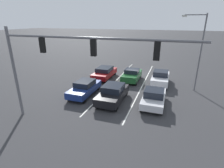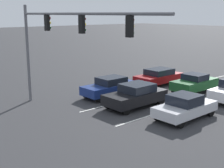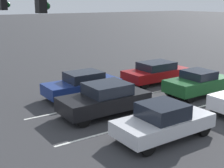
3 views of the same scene
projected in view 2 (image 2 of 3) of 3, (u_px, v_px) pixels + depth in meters
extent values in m
plane|color=#333335|center=(208.00, 87.00, 26.02)|extent=(240.00, 240.00, 0.00)
cube|color=silver|center=(206.00, 98.00, 22.86)|extent=(0.12, 17.99, 0.01)
cube|color=silver|center=(170.00, 89.00, 25.31)|extent=(0.12, 17.99, 0.01)
cube|color=silver|center=(185.00, 109.00, 18.25)|extent=(1.82, 4.11, 0.57)
cube|color=black|center=(185.00, 99.00, 18.07)|extent=(1.60, 1.65, 0.58)
cube|color=red|center=(214.00, 102.00, 19.06)|extent=(0.24, 0.06, 0.12)
cube|color=red|center=(196.00, 98.00, 19.99)|extent=(0.24, 0.06, 0.12)
cylinder|color=black|center=(181.00, 122.00, 16.78)|extent=(0.22, 0.62, 0.62)
cylinder|color=black|center=(158.00, 115.00, 17.92)|extent=(0.22, 0.62, 0.62)
cylinder|color=black|center=(211.00, 111.00, 18.71)|extent=(0.22, 0.62, 0.62)
cylinder|color=black|center=(189.00, 106.00, 19.85)|extent=(0.22, 0.62, 0.62)
cube|color=black|center=(135.00, 97.00, 20.54)|extent=(1.94, 4.35, 0.69)
cube|color=black|center=(137.00, 88.00, 20.52)|extent=(1.71, 2.01, 0.54)
cube|color=red|center=(164.00, 91.00, 21.39)|extent=(0.24, 0.06, 0.12)
cube|color=red|center=(149.00, 88.00, 22.38)|extent=(0.24, 0.06, 0.12)
cylinder|color=black|center=(126.00, 110.00, 18.96)|extent=(0.22, 0.62, 0.62)
cylinder|color=black|center=(108.00, 104.00, 20.18)|extent=(0.22, 0.62, 0.62)
cylinder|color=black|center=(161.00, 100.00, 21.05)|extent=(0.22, 0.62, 0.62)
cylinder|color=black|center=(143.00, 95.00, 22.28)|extent=(0.22, 0.62, 0.62)
cube|color=navy|center=(110.00, 88.00, 23.13)|extent=(1.76, 4.39, 0.63)
cube|color=black|center=(111.00, 80.00, 23.07)|extent=(1.55, 1.97, 0.52)
cube|color=red|center=(136.00, 83.00, 24.04)|extent=(0.24, 0.06, 0.12)
cube|color=red|center=(125.00, 81.00, 24.94)|extent=(0.24, 0.06, 0.12)
cylinder|color=black|center=(100.00, 98.00, 21.59)|extent=(0.22, 0.60, 0.60)
cylinder|color=black|center=(86.00, 94.00, 22.68)|extent=(0.22, 0.60, 0.60)
cylinder|color=black|center=(133.00, 91.00, 23.72)|extent=(0.22, 0.60, 0.60)
cylinder|color=black|center=(120.00, 87.00, 24.81)|extent=(0.22, 0.60, 0.60)
cube|color=maroon|center=(159.00, 78.00, 26.87)|extent=(1.93, 4.48, 0.61)
cube|color=black|center=(159.00, 72.00, 26.78)|extent=(1.70, 2.24, 0.49)
cube|color=red|center=(181.00, 74.00, 27.77)|extent=(0.24, 0.06, 0.12)
cube|color=red|center=(169.00, 72.00, 28.75)|extent=(0.24, 0.06, 0.12)
cylinder|color=black|center=(153.00, 86.00, 25.24)|extent=(0.22, 0.60, 0.60)
cylinder|color=black|center=(138.00, 83.00, 26.45)|extent=(0.22, 0.60, 0.60)
cylinder|color=black|center=(178.00, 80.00, 27.42)|extent=(0.22, 0.60, 0.60)
cylinder|color=black|center=(164.00, 77.00, 28.64)|extent=(0.22, 0.60, 0.60)
cylinder|color=black|center=(212.00, 99.00, 21.43)|extent=(0.22, 0.65, 0.65)
cube|color=#1E5928|center=(194.00, 84.00, 24.34)|extent=(1.82, 4.01, 0.70)
cube|color=black|center=(195.00, 77.00, 24.24)|extent=(1.60, 1.54, 0.46)
cube|color=red|center=(215.00, 80.00, 25.11)|extent=(0.24, 0.06, 0.12)
cube|color=red|center=(201.00, 77.00, 26.04)|extent=(0.24, 0.06, 0.12)
cylinder|color=black|center=(192.00, 93.00, 22.91)|extent=(0.22, 0.61, 0.61)
cylinder|color=black|center=(175.00, 89.00, 24.05)|extent=(0.22, 0.61, 0.61)
cylinder|color=black|center=(213.00, 87.00, 24.79)|extent=(0.22, 0.61, 0.61)
cylinder|color=black|center=(196.00, 84.00, 25.93)|extent=(0.22, 0.61, 0.61)
cylinder|color=slate|center=(28.00, 54.00, 21.42)|extent=(0.20, 0.20, 6.60)
cylinder|color=slate|center=(79.00, 14.00, 16.33)|extent=(12.28, 0.14, 0.14)
cube|color=black|center=(130.00, 27.00, 13.71)|extent=(0.32, 0.22, 0.95)
sphere|color=#4C0C0C|center=(132.00, 20.00, 13.75)|extent=(0.20, 0.20, 0.20)
sphere|color=yellow|center=(132.00, 26.00, 13.82)|extent=(0.20, 0.20, 0.20)
sphere|color=#0A3814|center=(132.00, 33.00, 13.88)|extent=(0.20, 0.20, 0.20)
cube|color=black|center=(82.00, 24.00, 16.31)|extent=(0.32, 0.22, 0.95)
sphere|color=#4C0C0C|center=(84.00, 19.00, 16.35)|extent=(0.20, 0.20, 0.20)
sphere|color=yellow|center=(84.00, 24.00, 16.41)|extent=(0.20, 0.20, 0.20)
sphere|color=#0A3814|center=(84.00, 30.00, 16.48)|extent=(0.20, 0.20, 0.20)
cube|color=black|center=(47.00, 23.00, 18.90)|extent=(0.32, 0.22, 0.95)
sphere|color=#4C0C0C|center=(49.00, 18.00, 18.94)|extent=(0.20, 0.20, 0.20)
sphere|color=yellow|center=(49.00, 23.00, 19.01)|extent=(0.20, 0.20, 0.20)
sphere|color=#0A3814|center=(50.00, 28.00, 19.07)|extent=(0.20, 0.20, 0.20)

